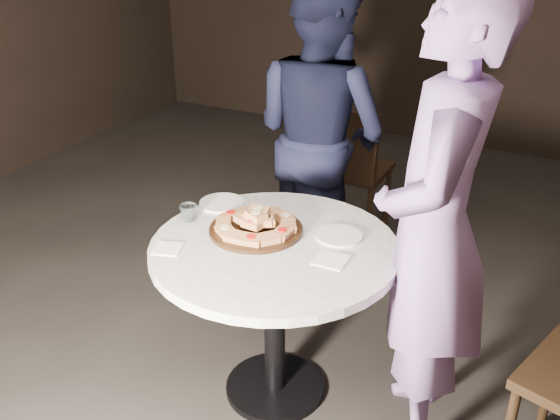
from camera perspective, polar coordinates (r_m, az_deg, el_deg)
name	(u,v)px	position (r m, az deg, el deg)	size (l,w,h in m)	color
floor	(268,368)	(3.04, -1.12, -14.26)	(7.00, 7.00, 0.00)	black
table	(274,274)	(2.56, -0.51, -5.87)	(1.32, 1.32, 0.75)	black
serving_board	(256,230)	(2.58, -2.21, -1.80)	(0.39, 0.39, 0.02)	black
focaccia_pile	(257,222)	(2.56, -2.16, -1.09)	(0.35, 0.34, 0.09)	#BD7C49
plate_left	(222,203)	(2.83, -5.33, 0.64)	(0.20, 0.20, 0.01)	white
plate_right	(339,236)	(2.55, 5.41, -2.35)	(0.19, 0.19, 0.01)	white
water_glass	(189,213)	(2.69, -8.35, -0.25)	(0.08, 0.08, 0.07)	silver
napkin_near	(168,249)	(2.49, -10.22, -3.49)	(0.11, 0.11, 0.01)	white
napkin_far	(331,260)	(2.38, 4.70, -4.57)	(0.12, 0.12, 0.01)	white
chair_far	(350,164)	(3.92, 6.37, 4.18)	(0.42, 0.44, 0.89)	black
diner_navy	(321,135)	(3.38, 3.73, 6.85)	(0.83, 0.65, 1.71)	black
diner_teal	(434,232)	(2.30, 13.93, -1.94)	(0.67, 0.44, 1.83)	#866BAA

